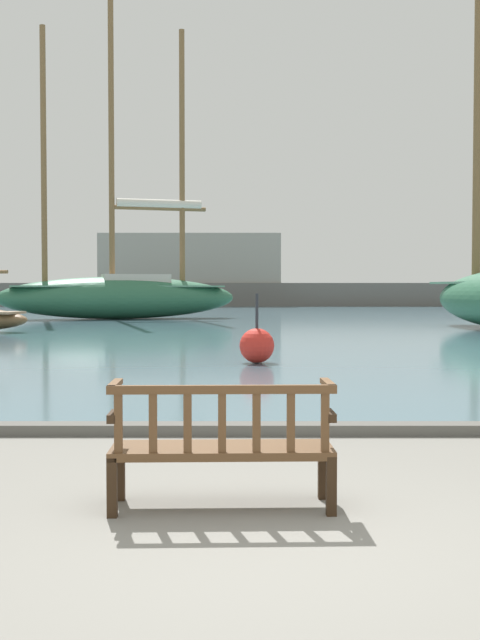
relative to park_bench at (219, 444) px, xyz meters
The scene contains 7 objects.
ground_plane 1.09m from the park_bench, 67.61° to the right, with size 160.00×160.00×0.00m, color gray.
harbor_water 43.10m from the park_bench, 89.50° to the left, with size 100.00×80.00×0.08m, color slate.
quay_edge_kerb 2.99m from the park_bench, 82.76° to the left, with size 40.00×0.30×0.12m, color #5B5954.
park_bench is the anchor object (origin of this frame).
sailboat_far_starboard 33.75m from the park_bench, 99.81° to the left, with size 13.01×5.77×16.91m.
channel_buoy 10.37m from the park_bench, 87.40° to the left, with size 0.70×0.70×1.40m.
far_breakwater 60.30m from the park_bench, 91.07° to the left, with size 48.60×2.40×6.04m.
Camera 1 is at (-0.24, -4.82, 1.60)m, focal length 45.00 mm.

